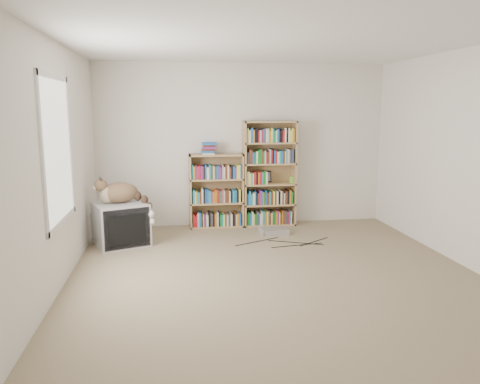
{
  "coord_description": "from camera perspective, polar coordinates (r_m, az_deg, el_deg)",
  "views": [
    {
      "loc": [
        -1.09,
        -4.73,
        1.81
      ],
      "look_at": [
        -0.26,
        1.0,
        0.78
      ],
      "focal_mm": 35.0,
      "sensor_mm": 36.0,
      "label": 1
    }
  ],
  "objects": [
    {
      "name": "floor",
      "position": [
        5.18,
        4.52,
        -10.39
      ],
      "size": [
        4.5,
        5.0,
        0.01
      ],
      "primitive_type": "cube",
      "color": "gray",
      "rests_on": "ground"
    },
    {
      "name": "wall_back",
      "position": [
        7.33,
        0.35,
        5.72
      ],
      "size": [
        4.5,
        0.02,
        2.5
      ],
      "primitive_type": "cube",
      "color": "silver",
      "rests_on": "floor"
    },
    {
      "name": "wall_front",
      "position": [
        2.54,
        17.36,
        -3.15
      ],
      "size": [
        4.5,
        0.02,
        2.5
      ],
      "primitive_type": "cube",
      "color": "silver",
      "rests_on": "floor"
    },
    {
      "name": "wall_left",
      "position": [
        4.9,
        -21.88,
        2.8
      ],
      "size": [
        0.02,
        5.0,
        2.5
      ],
      "primitive_type": "cube",
      "color": "silver",
      "rests_on": "floor"
    },
    {
      "name": "wall_right",
      "position": [
        5.82,
        26.92,
        3.47
      ],
      "size": [
        0.02,
        5.0,
        2.5
      ],
      "primitive_type": "cube",
      "color": "silver",
      "rests_on": "floor"
    },
    {
      "name": "ceiling",
      "position": [
        4.9,
        4.94,
        18.14
      ],
      "size": [
        4.5,
        5.0,
        0.02
      ],
      "primitive_type": "cube",
      "color": "white",
      "rests_on": "wall_back"
    },
    {
      "name": "window",
      "position": [
        5.08,
        -21.34,
        4.76
      ],
      "size": [
        0.02,
        1.22,
        1.52
      ],
      "primitive_type": "cube",
      "color": "white",
      "rests_on": "wall_left"
    },
    {
      "name": "crt_tv",
      "position": [
        6.5,
        -14.32,
        -3.81
      ],
      "size": [
        0.83,
        0.79,
        0.57
      ],
      "rotation": [
        0.0,
        0.0,
        0.38
      ],
      "color": "#AFAFB1",
      "rests_on": "floor"
    },
    {
      "name": "cat",
      "position": [
        6.43,
        -13.97,
        -0.42
      ],
      "size": [
        0.81,
        0.52,
        0.6
      ],
      "rotation": [
        0.0,
        0.0,
        0.3
      ],
      "color": "#3D2D19",
      "rests_on": "crt_tv"
    },
    {
      "name": "bookcase_tall",
      "position": [
        7.31,
        3.56,
        1.99
      ],
      "size": [
        0.81,
        0.3,
        1.63
      ],
      "color": "tan",
      "rests_on": "floor"
    },
    {
      "name": "bookcase_short",
      "position": [
        7.24,
        -2.9,
        -0.19
      ],
      "size": [
        0.82,
        0.3,
        1.13
      ],
      "color": "tan",
      "rests_on": "floor"
    },
    {
      "name": "book_stack",
      "position": [
        7.13,
        -3.82,
        5.32
      ],
      "size": [
        0.21,
        0.27,
        0.18
      ],
      "primitive_type": "cube",
      "color": "red",
      "rests_on": "bookcase_short"
    },
    {
      "name": "green_mug",
      "position": [
        7.39,
        6.37,
        1.54
      ],
      "size": [
        0.09,
        0.09,
        0.1
      ],
      "primitive_type": "cylinder",
      "color": "#6BB533",
      "rests_on": "bookcase_tall"
    },
    {
      "name": "framed_print",
      "position": [
        7.39,
        3.29,
        1.89
      ],
      "size": [
        0.14,
        0.05,
        0.18
      ],
      "primitive_type": "cube",
      "rotation": [
        -0.17,
        0.0,
        0.0
      ],
      "color": "black",
      "rests_on": "bookcase_tall"
    },
    {
      "name": "dvd_player",
      "position": [
        6.89,
        4.16,
        -4.78
      ],
      "size": [
        0.42,
        0.32,
        0.09
      ],
      "primitive_type": "cube",
      "rotation": [
        0.0,
        0.0,
        0.13
      ],
      "color": "silver",
      "rests_on": "floor"
    },
    {
      "name": "wall_outlet",
      "position": [
        6.88,
        -17.64,
        -2.89
      ],
      "size": [
        0.01,
        0.08,
        0.13
      ],
      "primitive_type": "cube",
      "color": "silver",
      "rests_on": "wall_left"
    },
    {
      "name": "floor_cables",
      "position": [
        6.43,
        4.67,
        -6.26
      ],
      "size": [
        1.2,
        0.7,
        0.01
      ],
      "primitive_type": null,
      "color": "black",
      "rests_on": "floor"
    }
  ]
}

